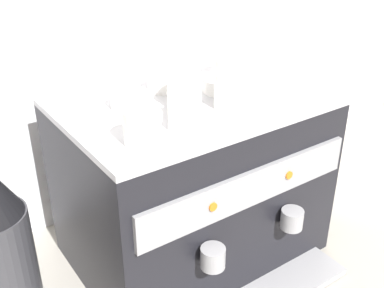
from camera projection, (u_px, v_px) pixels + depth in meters
The scene contains 12 objects.
ground_plane at pixel (192, 247), 1.37m from camera, with size 4.00×4.00×0.00m, color #9E998E.
tiled_backsplash_wall at pixel (123, 35), 1.37m from camera, with size 2.80×0.03×1.10m, color silver.
espresso_machine at pixel (193, 180), 1.26m from camera, with size 0.65×0.56×0.46m.
ceramic_cup_0 at pixel (230, 64), 1.29m from camera, with size 0.11×0.09×0.07m.
ceramic_cup_1 at pixel (184, 93), 1.09m from camera, with size 0.10×0.10×0.07m.
ceramic_cup_2 at pixel (229, 90), 1.09m from camera, with size 0.07×0.12×0.08m.
ceramic_cup_3 at pixel (142, 126), 0.93m from camera, with size 0.11×0.07×0.07m.
ceramic_cup_4 at pixel (183, 110), 0.99m from camera, with size 0.07×0.11×0.08m.
ceramic_bowl_0 at pixel (166, 82), 1.20m from camera, with size 0.10×0.10×0.04m.
ceramic_bowl_1 at pixel (130, 100), 1.10m from camera, with size 0.09×0.09×0.03m.
ceramic_bowl_2 at pixel (225, 85), 1.19m from camera, with size 0.12×0.12×0.04m.
milk_pitcher at pixel (314, 190), 1.52m from camera, with size 0.09×0.09×0.12m, color #B7B7BC.
Camera 1 is at (-0.62, -0.88, 0.89)m, focal length 43.61 mm.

